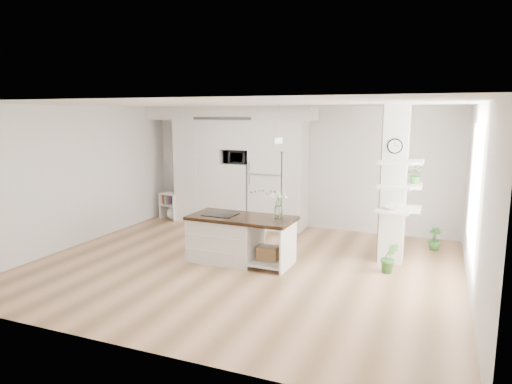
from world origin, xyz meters
TOP-DOWN VIEW (x-y plane):
  - floor at (0.00, 0.00)m, footprint 7.00×6.00m
  - room at (0.00, 0.00)m, footprint 7.04×6.04m
  - cabinet_wall at (-1.45, 2.67)m, footprint 4.00×0.71m
  - refrigerator at (-0.53, 2.68)m, footprint 0.78×0.69m
  - column at (2.38, 1.13)m, footprint 0.69×0.90m
  - window at (3.48, 0.30)m, footprint 0.00×2.40m
  - pendant_light at (1.70, 0.15)m, footprint 0.12×0.12m
  - kitchen_island at (-0.28, 0.16)m, footprint 1.83×0.91m
  - bookshelf at (-2.98, 2.49)m, footprint 0.61×0.46m
  - floor_plant_a at (2.35, 0.55)m, footprint 0.34×0.31m
  - floor_plant_b at (3.00, 2.19)m, footprint 0.28×0.28m
  - microwave at (-1.27, 2.62)m, footprint 0.54×0.37m
  - shelf_plant at (2.63, 1.30)m, footprint 0.27×0.23m
  - decor_bowl at (2.30, 0.90)m, footprint 0.22×0.22m

SIDE VIEW (x-z plane):
  - floor at x=0.00m, z-range -0.01..0.01m
  - floor_plant_b at x=3.00m, z-range 0.00..0.42m
  - floor_plant_a at x=2.35m, z-range 0.00..0.52m
  - bookshelf at x=-2.98m, z-range -0.04..0.61m
  - kitchen_island at x=-0.28m, z-range -0.26..1.12m
  - refrigerator at x=-0.53m, z-range 0.00..1.75m
  - decor_bowl at x=2.30m, z-range 0.98..1.03m
  - column at x=2.38m, z-range 0.00..2.70m
  - window at x=3.48m, z-range 0.30..2.70m
  - cabinet_wall at x=-1.45m, z-range 0.16..2.86m
  - shelf_plant at x=2.63m, z-range 1.38..1.67m
  - microwave at x=-1.27m, z-range 1.42..1.72m
  - room at x=0.00m, z-range 0.50..3.22m
  - pendant_light at x=1.70m, z-range 2.07..2.17m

